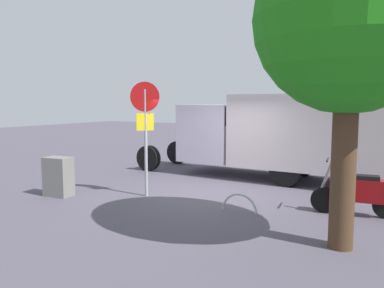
# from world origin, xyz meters

# --- Properties ---
(ground_plane) EXTENTS (60.00, 60.00, 0.00)m
(ground_plane) POSITION_xyz_m (0.00, 0.00, 0.00)
(ground_plane) COLOR #4D4755
(box_truck_near) EXTENTS (8.16, 2.47, 2.67)m
(box_truck_near) POSITION_xyz_m (-0.82, -2.83, 1.53)
(box_truck_near) COLOR black
(box_truck_near) RESTS_ON ground
(motorcycle) EXTENTS (1.81, 0.57, 1.20)m
(motorcycle) POSITION_xyz_m (-3.53, 0.26, 0.52)
(motorcycle) COLOR black
(motorcycle) RESTS_ON ground
(stop_sign) EXTENTS (0.71, 0.33, 2.95)m
(stop_sign) POSITION_xyz_m (1.44, 1.06, 1.97)
(stop_sign) COLOR #9E9EA3
(stop_sign) RESTS_ON ground
(street_tree) EXTENTS (3.07, 3.07, 5.30)m
(street_tree) POSITION_xyz_m (-3.52, 2.38, 3.73)
(street_tree) COLOR #47301E
(street_tree) RESTS_ON ground
(utility_cabinet) EXTENTS (0.74, 0.51, 1.02)m
(utility_cabinet) POSITION_xyz_m (3.44, 2.16, 0.51)
(utility_cabinet) COLOR slate
(utility_cabinet) RESTS_ON ground
(bike_rack_hoop) EXTENTS (0.85, 0.06, 0.85)m
(bike_rack_hoop) POSITION_xyz_m (-1.24, 1.24, 0.00)
(bike_rack_hoop) COLOR #B7B7BC
(bike_rack_hoop) RESTS_ON ground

